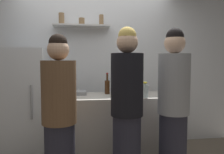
# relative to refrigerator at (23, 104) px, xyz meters

# --- Properties ---
(back_wall_assembly) EXTENTS (4.80, 0.32, 2.60)m
(back_wall_assembly) POSITION_rel_refrigerator_xyz_m (1.03, 0.40, 0.52)
(back_wall_assembly) COLOR white
(back_wall_assembly) RESTS_ON ground
(refrigerator) EXTENTS (0.68, 0.63, 1.57)m
(refrigerator) POSITION_rel_refrigerator_xyz_m (0.00, 0.00, 0.00)
(refrigerator) COLOR silver
(refrigerator) RESTS_ON ground
(counter) EXTENTS (1.59, 0.65, 0.93)m
(counter) POSITION_rel_refrigerator_xyz_m (1.24, -0.32, -0.32)
(counter) COLOR #B7B2A8
(counter) RESTS_ON ground
(baking_pan) EXTENTS (0.34, 0.24, 0.05)m
(baking_pan) POSITION_rel_refrigerator_xyz_m (0.73, -0.19, 0.17)
(baking_pan) COLOR gray
(baking_pan) RESTS_ON counter
(utensil_holder) EXTENTS (0.10, 0.10, 0.22)m
(utensil_holder) POSITION_rel_refrigerator_xyz_m (1.94, -0.45, 0.21)
(utensil_holder) COLOR #B2B2B7
(utensil_holder) RESTS_ON counter
(wine_bottle_amber_glass) EXTENTS (0.07, 0.07, 0.30)m
(wine_bottle_amber_glass) POSITION_rel_refrigerator_xyz_m (1.20, -0.18, 0.26)
(wine_bottle_amber_glass) COLOR #472814
(wine_bottle_amber_glass) RESTS_ON counter
(wine_bottle_green_glass) EXTENTS (0.08, 0.08, 0.29)m
(wine_bottle_green_glass) POSITION_rel_refrigerator_xyz_m (1.29, -0.34, 0.25)
(wine_bottle_green_glass) COLOR #19471E
(wine_bottle_green_glass) RESTS_ON counter
(wine_bottle_dark_glass) EXTENTS (0.07, 0.07, 0.32)m
(wine_bottle_dark_glass) POSITION_rel_refrigerator_xyz_m (1.92, -0.58, 0.27)
(wine_bottle_dark_glass) COLOR black
(wine_bottle_dark_glass) RESTS_ON counter
(wine_bottle_pale_glass) EXTENTS (0.07, 0.07, 0.31)m
(wine_bottle_pale_glass) POSITION_rel_refrigerator_xyz_m (0.51, -0.07, 0.27)
(wine_bottle_pale_glass) COLOR #B2BFB2
(wine_bottle_pale_glass) RESTS_ON counter
(water_bottle_plastic) EXTENTS (0.08, 0.08, 0.20)m
(water_bottle_plastic) POSITION_rel_refrigerator_xyz_m (1.63, -0.57, 0.23)
(water_bottle_plastic) COLOR silver
(water_bottle_plastic) RESTS_ON counter
(person_brown_jacket) EXTENTS (0.34, 0.34, 1.66)m
(person_brown_jacket) POSITION_rel_refrigerator_xyz_m (0.62, -1.06, 0.04)
(person_brown_jacket) COLOR #262633
(person_brown_jacket) RESTS_ON ground
(person_grey_hoodie) EXTENTS (0.34, 0.34, 1.75)m
(person_grey_hoodie) POSITION_rel_refrigerator_xyz_m (1.83, -1.00, 0.09)
(person_grey_hoodie) COLOR #262633
(person_grey_hoodie) RESTS_ON ground
(person_blonde) EXTENTS (0.34, 0.34, 1.75)m
(person_blonde) POSITION_rel_refrigerator_xyz_m (1.31, -1.01, 0.09)
(person_blonde) COLOR #262633
(person_blonde) RESTS_ON ground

